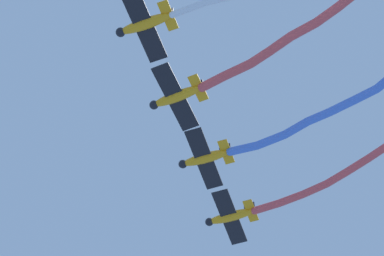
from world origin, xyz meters
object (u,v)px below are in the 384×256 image
(airplane_lead, at_px, (230,217))
(airplane_left_wing, at_px, (205,158))
(airplane_right_wing, at_px, (176,97))
(airplane_slot, at_px, (144,24))

(airplane_lead, distance_m, airplane_left_wing, 8.02)
(airplane_right_wing, bearing_deg, airplane_left_wing, -87.50)
(airplane_lead, distance_m, airplane_right_wing, 16.02)
(airplane_left_wing, relative_size, airplane_slot, 1.01)
(airplane_lead, height_order, airplane_right_wing, same)
(airplane_right_wing, bearing_deg, airplane_slot, 92.50)
(airplane_lead, relative_size, airplane_right_wing, 1.03)
(airplane_left_wing, height_order, airplane_slot, same)
(airplane_slot, bearing_deg, airplane_lead, -90.41)
(airplane_lead, height_order, airplane_left_wing, airplane_left_wing)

